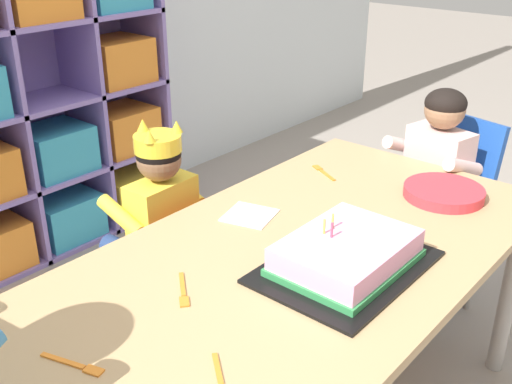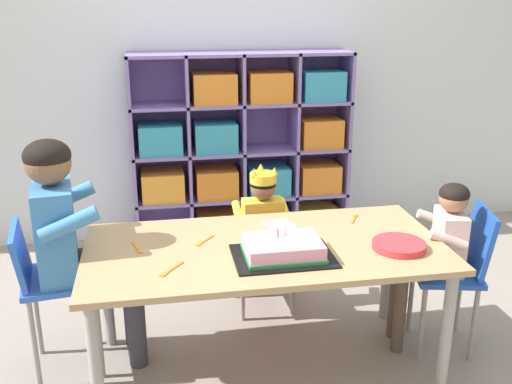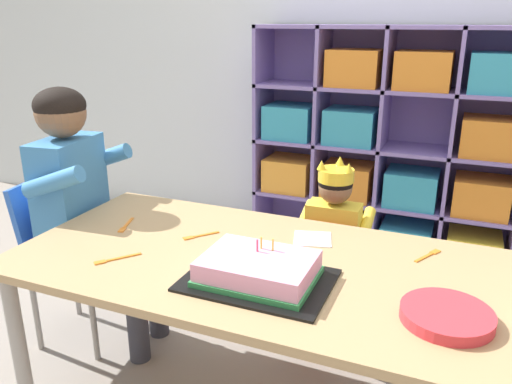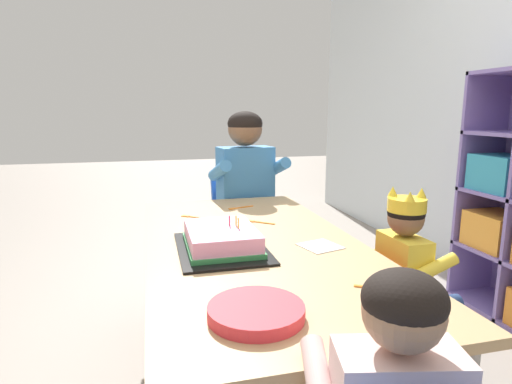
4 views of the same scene
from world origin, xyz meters
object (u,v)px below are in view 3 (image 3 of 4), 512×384
Objects in this scene: classroom_chair_adult_side at (66,239)px; fork_scattered_mid_table at (115,259)px; fork_beside_plate_stack at (199,236)px; birthday_cake_on_tray at (258,271)px; paper_plate_stack at (447,316)px; fork_near_cake_tray at (429,255)px; fork_near_child_seat at (126,226)px; child_with_crown at (335,230)px; activity_table at (259,278)px; classroom_chair_blue at (328,274)px; adult_helper_seated at (84,191)px.

classroom_chair_adult_side is 0.64m from fork_scattered_mid_table.
fork_scattered_mid_table is at bearing -171.05° from fork_beside_plate_stack.
birthday_cake_on_tray is 0.46m from fork_scattered_mid_table.
paper_plate_stack is at bearing -0.62° from birthday_cake_on_tray.
fork_near_cake_tray is (-0.07, 0.36, -0.01)m from paper_plate_stack.
classroom_chair_adult_side is 5.36× the size of fork_near_child_seat.
fork_beside_plate_stack and fork_scattered_mid_table have the same top height.
paper_plate_stack is 0.37m from fork_near_cake_tray.
birthday_cake_on_tray is (-0.04, -0.72, 0.15)m from child_with_crown.
fork_near_cake_tray is (0.48, 0.23, 0.06)m from activity_table.
activity_table is 0.95m from classroom_chair_adult_side.
child_with_crown is at bearing 5.34° from fork_beside_plate_stack.
fork_beside_plate_stack is (-0.31, 0.21, -0.03)m from birthday_cake_on_tray.
paper_plate_stack is 0.96m from fork_scattered_mid_table.
child_with_crown reaches higher than activity_table.
classroom_chair_blue is 0.69m from birthday_cake_on_tray.
fork_scattered_mid_table is 0.98m from fork_near_cake_tray.
fork_near_child_seat is at bearing -52.98° from fork_near_cake_tray.
fork_near_cake_tray is (0.38, -0.26, 0.28)m from classroom_chair_blue.
child_with_crown reaches higher than classroom_chair_blue.
classroom_chair_blue is at bearing 125.92° from paper_plate_stack.
fork_beside_plate_stack is at bearing -107.18° from adult_helper_seated.
classroom_chair_blue is at bearing 85.69° from birthday_cake_on_tray.
fork_beside_plate_stack is at bearing -104.36° from classroom_chair_adult_side.
fork_scattered_mid_table reaches higher than activity_table.
child_with_crown is 0.74× the size of adult_helper_seated.
fork_beside_plate_stack is at bearing 48.02° from classroom_chair_blue.
paper_plate_stack is at bearing -13.38° from activity_table.
activity_table is 1.43× the size of adult_helper_seated.
fork_beside_plate_stack is at bearing 54.20° from child_with_crown.
birthday_cake_on_tray reaches higher than classroom_chair_adult_side.
child_with_crown is at bearing -73.10° from adult_helper_seated.
paper_plate_stack reaches higher than fork_scattered_mid_table.
adult_helper_seated reaches higher than classroom_chair_blue.
child_with_crown is 0.74m from birthday_cake_on_tray.
fork_near_child_seat is at bearing -112.21° from classroom_chair_adult_side.
adult_helper_seated reaches higher than birthday_cake_on_tray.
fork_beside_plate_stack reaches higher than classroom_chair_blue.
birthday_cake_on_tray is at bearing -46.29° from fork_scattered_mid_table.
fork_near_child_seat is at bearing 32.87° from classroom_chair_blue.
fork_scattered_mid_table is 1.03× the size of fork_near_cake_tray.
fork_scattered_mid_table is (-0.15, -0.26, -0.00)m from fork_beside_plate_stack.
fork_beside_plate_stack is (0.67, -0.08, 0.16)m from classroom_chair_adult_side.
birthday_cake_on_tray is at bearing -125.17° from fork_near_child_seat.
fork_beside_plate_stack is 0.83× the size of fork_near_child_seat.
birthday_cake_on_tray is at bearing -68.30° from activity_table.
fork_near_cake_tray is at bearing -95.28° from adult_helper_seated.
paper_plate_stack reaches higher than activity_table.
activity_table is at bearing -110.03° from adult_helper_seated.
classroom_chair_adult_side is at bearing 90.00° from adult_helper_seated.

